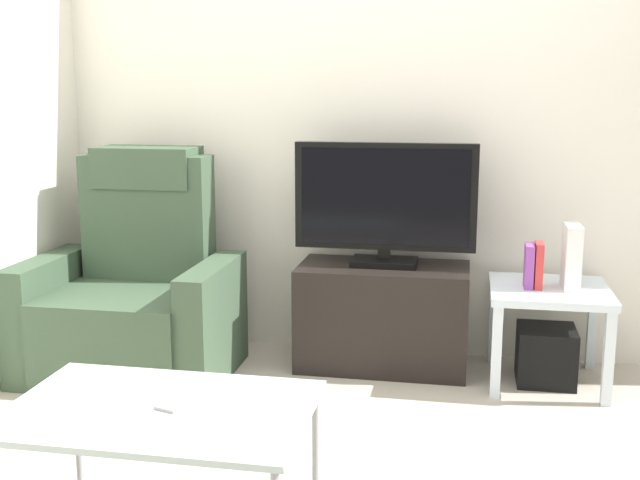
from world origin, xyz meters
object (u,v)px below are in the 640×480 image
(book_leftmost, at_px, (529,266))
(book_middle, at_px, (538,265))
(game_console, at_px, (572,256))
(coffee_table, at_px, (160,415))
(television, at_px, (385,201))
(tv_stand, at_px, (383,316))
(subwoofer_box, at_px, (546,355))
(cell_phone, at_px, (179,401))
(recliner_armchair, at_px, (135,295))
(side_table, at_px, (549,302))

(book_leftmost, distance_m, book_middle, 0.04)
(book_middle, relative_size, game_console, 0.72)
(coffee_table, bearing_deg, book_middle, 52.36)
(book_leftmost, distance_m, coffee_table, 1.96)
(television, bearing_deg, book_middle, -9.15)
(television, relative_size, coffee_table, 0.98)
(tv_stand, relative_size, subwoofer_box, 3.13)
(tv_stand, distance_m, book_leftmost, 0.75)
(game_console, relative_size, coffee_table, 0.33)
(game_console, relative_size, cell_phone, 1.96)
(cell_phone, bearing_deg, game_console, 67.12)
(recliner_armchair, distance_m, book_leftmost, 1.89)
(recliner_armchair, distance_m, side_table, 1.98)
(game_console, bearing_deg, book_middle, -168.48)
(subwoofer_box, distance_m, cell_phone, 2.00)
(television, xyz_separation_m, cell_phone, (-0.44, -1.65, -0.39))
(cell_phone, bearing_deg, book_middle, 69.91)
(subwoofer_box, bearing_deg, television, 172.95)
(tv_stand, bearing_deg, subwoofer_box, -5.68)
(subwoofer_box, bearing_deg, coffee_table, -128.57)
(book_middle, bearing_deg, book_leftmost, 180.00)
(television, bearing_deg, recliner_armchair, -166.68)
(side_table, height_order, subwoofer_box, side_table)
(game_console, xyz_separation_m, cell_phone, (-1.31, -1.56, -0.17))
(game_console, bearing_deg, book_leftmost, -171.03)
(tv_stand, height_order, game_console, game_console)
(book_leftmost, xyz_separation_m, book_middle, (0.04, 0.00, 0.01))
(recliner_armchair, bearing_deg, coffee_table, -58.58)
(tv_stand, distance_m, game_console, 0.94)
(book_middle, bearing_deg, recliner_armchair, -175.08)
(television, bearing_deg, side_table, -7.05)
(television, relative_size, book_leftmost, 4.38)
(game_console, bearing_deg, side_table, -173.66)
(television, height_order, book_leftmost, television)
(subwoofer_box, distance_m, book_leftmost, 0.44)
(book_middle, bearing_deg, cell_phone, -127.17)
(subwoofer_box, bearing_deg, game_console, 6.34)
(subwoofer_box, bearing_deg, cell_phone, -128.14)
(side_table, height_order, book_middle, book_middle)
(side_table, relative_size, game_console, 1.83)
(book_leftmost, bearing_deg, book_middle, 0.00)
(television, bearing_deg, game_console, -5.67)
(tv_stand, xyz_separation_m, television, (0.00, 0.02, 0.57))
(tv_stand, bearing_deg, side_table, -5.68)
(book_leftmost, bearing_deg, coffee_table, -126.64)
(cell_phone, bearing_deg, recliner_armchair, 135.81)
(book_leftmost, height_order, book_middle, book_middle)
(book_leftmost, bearing_deg, side_table, 11.31)
(book_middle, relative_size, cell_phone, 1.41)
(tv_stand, distance_m, recliner_armchair, 1.22)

